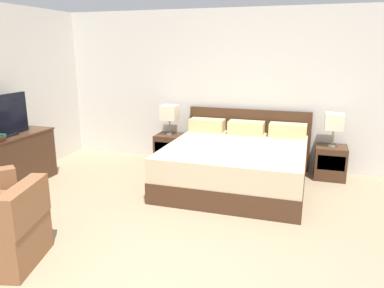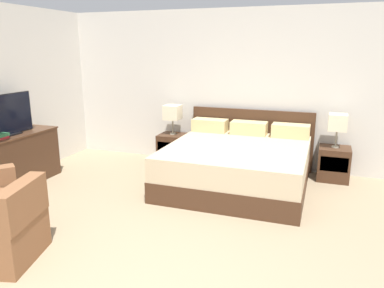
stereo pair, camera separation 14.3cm
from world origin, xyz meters
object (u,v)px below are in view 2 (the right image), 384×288
nightstand_left (173,148)px  tv (9,115)px  table_lamp_right (338,123)px  dresser (19,158)px  armchair_companion (1,232)px  table_lamp_left (173,113)px  bed (238,164)px  nightstand_right (334,164)px

nightstand_left → tv: bearing=-133.4°
table_lamp_right → dresser: 4.64m
nightstand_left → tv: 2.58m
tv → armchair_companion: bearing=-48.9°
table_lamp_left → table_lamp_right: bearing=0.0°
bed → table_lamp_left: (-1.30, 0.72, 0.55)m
table_lamp_right → tv: (-4.29, -1.79, 0.16)m
bed → nightstand_right: (1.30, 0.72, -0.07)m
nightstand_left → table_lamp_left: bearing=90.0°
table_lamp_right → armchair_companion: (-2.90, -3.38, -0.59)m
table_lamp_right → armchair_companion: 4.49m
dresser → armchair_companion: armchair_companion is taller
tv → armchair_companion: 2.23m
nightstand_left → dresser: bearing=-134.9°
bed → table_lamp_right: 1.58m
table_lamp_left → dresser: table_lamp_left is taller
table_lamp_right → tv: tv is taller
nightstand_right → table_lamp_left: table_lamp_left is taller
nightstand_right → table_lamp_left: 2.67m
nightstand_left → armchair_companion: 3.39m
table_lamp_right → armchair_companion: bearing=-130.7°
nightstand_left → table_lamp_right: size_ratio=1.00×
table_lamp_left → tv: tv is taller
bed → nightstand_left: bed is taller
table_lamp_right → armchair_companion: size_ratio=0.59×
table_lamp_right → nightstand_left: bearing=-180.0°
nightstand_left → table_lamp_right: bearing=0.0°
nightstand_right → dresser: bearing=-158.4°
nightstand_left → nightstand_right: size_ratio=1.00×
bed → tv: bearing=-160.3°
dresser → armchair_companion: (1.39, -1.68, -0.10)m
bed → nightstand_left: (-1.30, 0.72, -0.07)m
table_lamp_left → armchair_companion: size_ratio=0.59×
nightstand_right → nightstand_left: bearing=180.0°
nightstand_left → tv: (-1.69, -1.79, 0.78)m
dresser → armchair_companion: size_ratio=1.43×
table_lamp_right → dresser: size_ratio=0.42×
dresser → nightstand_left: bearing=45.1°
table_lamp_left → tv: 2.47m
dresser → table_lamp_left: bearing=45.1°
bed → armchair_companion: bearing=-121.1°
tv → armchair_companion: size_ratio=0.94×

